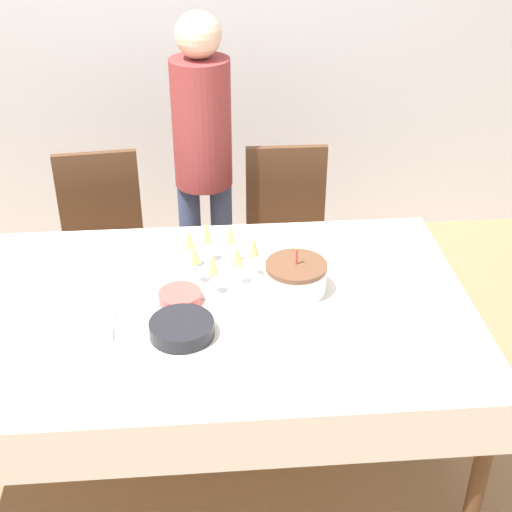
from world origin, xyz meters
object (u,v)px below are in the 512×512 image
dining_chair_far_left (103,243)px  dining_chair_far_right (287,235)px  person_standing (203,148)px  birthday_cake (296,277)px  plate_stack_main (182,328)px  plate_stack_dessert (180,297)px  champagne_tray (218,258)px

dining_chair_far_left → dining_chair_far_right: size_ratio=1.00×
dining_chair_far_right → person_standing: 0.61m
person_standing → dining_chair_far_right: bearing=-15.4°
dining_chair_far_left → person_standing: size_ratio=0.60×
birthday_cake → plate_stack_main: 0.49m
dining_chair_far_right → birthday_cake: 0.91m
birthday_cake → person_standing: person_standing is taller
dining_chair_far_right → plate_stack_dessert: 1.07m
champagne_tray → plate_stack_dessert: (-0.15, -0.17, -0.06)m
champagne_tray → plate_stack_dessert: champagne_tray is taller
champagne_tray → plate_stack_main: 0.40m
plate_stack_main → champagne_tray: bearing=69.7°
dining_chair_far_left → plate_stack_main: size_ratio=4.23×
plate_stack_dessert → person_standing: person_standing is taller
dining_chair_far_left → dining_chair_far_right: bearing=0.0°
dining_chair_far_left → plate_stack_dessert: size_ratio=5.96×
person_standing → plate_stack_main: bearing=-94.6°
dining_chair_far_left → plate_stack_dessert: dining_chair_far_left is taller
dining_chair_far_left → person_standing: (0.51, 0.11, 0.44)m
plate_stack_dessert → dining_chair_far_right: bearing=60.4°
champagne_tray → plate_stack_main: champagne_tray is taller
dining_chair_far_right → champagne_tray: (-0.37, -0.73, 0.33)m
birthday_cake → champagne_tray: bearing=156.6°
dining_chair_far_right → plate_stack_dessert: (-0.51, -0.90, 0.26)m
plate_stack_main → plate_stack_dessert: size_ratio=1.41×
dining_chair_far_left → plate_stack_main: dining_chair_far_left is taller
champagne_tray → plate_stack_main: bearing=-110.3°
plate_stack_dessert → person_standing: bearing=84.0°
plate_stack_main → person_standing: bearing=85.4°
dining_chair_far_right → plate_stack_main: bearing=-114.5°
birthday_cake → plate_stack_dessert: (-0.44, -0.04, -0.04)m
person_standing → birthday_cake: bearing=-71.2°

